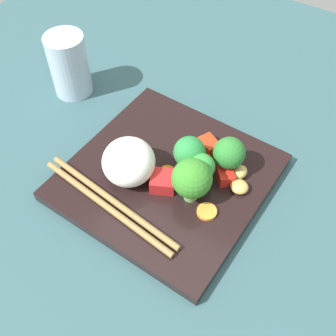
{
  "coord_description": "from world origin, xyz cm",
  "views": [
    {
      "loc": [
        -18.69,
        29.78,
        47.23
      ],
      "look_at": [
        -0.41,
        0.48,
        3.59
      ],
      "focal_mm": 44.31,
      "sensor_mm": 36.0,
      "label": 1
    }
  ],
  "objects_px": {
    "broccoli_floret_3": "(189,152)",
    "carrot_slice_2": "(169,174)",
    "rice_mound": "(129,162)",
    "drinking_glass": "(69,65)",
    "square_plate": "(167,177)",
    "chopstick_pair": "(109,203)"
  },
  "relations": [
    {
      "from": "broccoli_floret_3",
      "to": "carrot_slice_2",
      "type": "xyz_separation_m",
      "value": [
        0.02,
        0.03,
        -0.03
      ]
    },
    {
      "from": "rice_mound",
      "to": "drinking_glass",
      "type": "distance_m",
      "value": 0.22
    },
    {
      "from": "square_plate",
      "to": "chopstick_pair",
      "type": "distance_m",
      "value": 0.09
    },
    {
      "from": "carrot_slice_2",
      "to": "chopstick_pair",
      "type": "height_order",
      "value": "chopstick_pair"
    },
    {
      "from": "carrot_slice_2",
      "to": "square_plate",
      "type": "bearing_deg",
      "value": -25.55
    },
    {
      "from": "rice_mound",
      "to": "carrot_slice_2",
      "type": "height_order",
      "value": "rice_mound"
    },
    {
      "from": "rice_mound",
      "to": "drinking_glass",
      "type": "height_order",
      "value": "drinking_glass"
    },
    {
      "from": "broccoli_floret_3",
      "to": "chopstick_pair",
      "type": "height_order",
      "value": "broccoli_floret_3"
    },
    {
      "from": "broccoli_floret_3",
      "to": "square_plate",
      "type": "bearing_deg",
      "value": 49.12
    },
    {
      "from": "broccoli_floret_3",
      "to": "drinking_glass",
      "type": "xyz_separation_m",
      "value": [
        0.26,
        -0.06,
        0.0
      ]
    },
    {
      "from": "rice_mound",
      "to": "carrot_slice_2",
      "type": "bearing_deg",
      "value": -149.9
    },
    {
      "from": "carrot_slice_2",
      "to": "broccoli_floret_3",
      "type": "bearing_deg",
      "value": -123.28
    },
    {
      "from": "broccoli_floret_3",
      "to": "drinking_glass",
      "type": "relative_size",
      "value": 0.55
    },
    {
      "from": "chopstick_pair",
      "to": "square_plate",
      "type": "bearing_deg",
      "value": 73.99
    },
    {
      "from": "rice_mound",
      "to": "chopstick_pair",
      "type": "xyz_separation_m",
      "value": [
        -0.01,
        0.06,
        -0.02
      ]
    },
    {
      "from": "square_plate",
      "to": "rice_mound",
      "type": "xyz_separation_m",
      "value": [
        0.04,
        0.03,
        0.04
      ]
    },
    {
      "from": "square_plate",
      "to": "drinking_glass",
      "type": "height_order",
      "value": "drinking_glass"
    },
    {
      "from": "carrot_slice_2",
      "to": "chopstick_pair",
      "type": "distance_m",
      "value": 0.09
    },
    {
      "from": "square_plate",
      "to": "drinking_glass",
      "type": "distance_m",
      "value": 0.25
    },
    {
      "from": "chopstick_pair",
      "to": "rice_mound",
      "type": "bearing_deg",
      "value": 103.98
    },
    {
      "from": "broccoli_floret_3",
      "to": "carrot_slice_2",
      "type": "distance_m",
      "value": 0.04
    },
    {
      "from": "chopstick_pair",
      "to": "drinking_glass",
      "type": "height_order",
      "value": "drinking_glass"
    }
  ]
}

